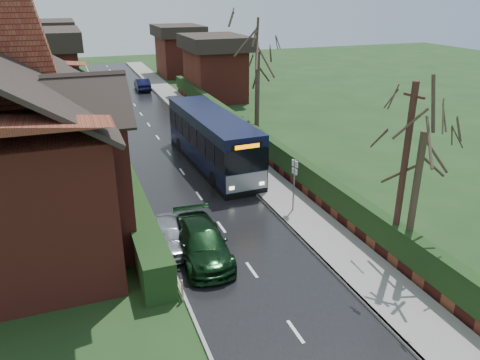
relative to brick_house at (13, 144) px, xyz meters
name	(u,v)px	position (x,y,z in m)	size (l,w,h in m)	color
ground	(235,247)	(8.73, -4.78, -4.38)	(140.00, 140.00, 0.00)	#26431C
road	(182,172)	(8.73, 5.22, -4.37)	(6.00, 100.00, 0.02)	black
pavement	(245,163)	(12.98, 5.22, -4.31)	(2.50, 100.00, 0.14)	slate
kerb_right	(228,165)	(11.78, 5.22, -4.31)	(0.12, 100.00, 0.14)	gray
kerb_left	(133,177)	(5.68, 5.22, -4.33)	(0.12, 100.00, 0.10)	gray
front_hedge	(130,200)	(4.83, 0.22, -3.58)	(1.20, 16.00, 1.60)	#163213
picket_fence	(145,204)	(5.58, 0.22, -3.93)	(0.10, 16.00, 0.90)	#9F866B
right_wall_hedge	(266,147)	(14.53, 5.22, -3.36)	(0.60, 50.00, 1.80)	maroon
brick_house	(13,144)	(0.00, 0.00, 0.00)	(9.30, 14.60, 10.30)	maroon
bus	(212,140)	(10.94, 5.72, -2.67)	(3.07, 11.45, 3.45)	black
car_silver	(168,236)	(5.93, -3.78, -3.76)	(1.44, 3.58, 1.22)	silver
car_green	(202,242)	(7.13, -5.06, -3.67)	(1.99, 4.89, 1.42)	black
car_distant	(142,84)	(10.73, 32.44, -3.68)	(1.46, 4.20, 1.38)	black
bus_stop_sign	(294,178)	(12.73, -2.45, -2.47)	(0.14, 0.44, 2.89)	slate
telegraph_pole	(403,177)	(14.53, -8.19, -0.52)	(0.26, 0.98, 7.62)	#321C16
tree_right_near	(426,121)	(14.73, -8.78, 1.89)	(3.88, 3.88, 8.39)	#362C20
tree_right_far	(258,45)	(15.80, 10.03, 2.68)	(4.89, 4.89, 9.44)	#372A20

